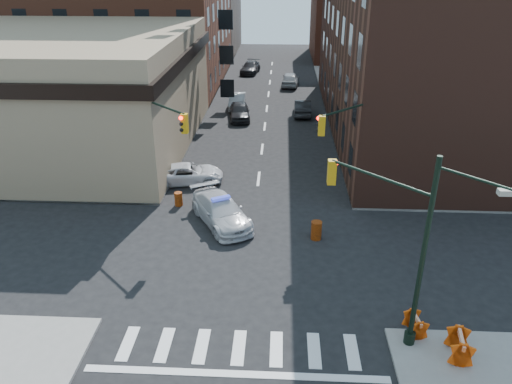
# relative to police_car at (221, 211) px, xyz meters

# --- Properties ---
(ground) EXTENTS (140.00, 140.00, 0.00)m
(ground) POSITION_rel_police_car_xyz_m (1.88, -3.47, -0.79)
(ground) COLOR black
(ground) RESTS_ON ground
(sidewalk_nw) EXTENTS (34.00, 54.50, 0.15)m
(sidewalk_nw) POSITION_rel_police_car_xyz_m (-21.12, 29.28, -0.71)
(sidewalk_nw) COLOR gray
(sidewalk_nw) RESTS_ON ground
(sidewalk_ne) EXTENTS (34.00, 54.50, 0.15)m
(sidewalk_ne) POSITION_rel_police_car_xyz_m (24.88, 29.28, -0.71)
(sidewalk_ne) COLOR gray
(sidewalk_ne) RESTS_ON ground
(bank_building) EXTENTS (22.00, 22.00, 9.00)m
(bank_building) POSITION_rel_police_car_xyz_m (-15.12, 13.03, 3.71)
(bank_building) COLOR #89765A
(bank_building) RESTS_ON ground
(commercial_row_ne) EXTENTS (14.00, 34.00, 14.00)m
(commercial_row_ne) POSITION_rel_police_car_xyz_m (14.88, 19.03, 6.21)
(commercial_row_ne) COLOR #46261C
(commercial_row_ne) RESTS_ON ground
(filler_nw) EXTENTS (20.00, 18.00, 16.00)m
(filler_nw) POSITION_rel_police_car_xyz_m (-14.12, 58.53, 7.21)
(filler_nw) COLOR brown
(filler_nw) RESTS_ON ground
(filler_ne) EXTENTS (16.00, 16.00, 12.00)m
(filler_ne) POSITION_rel_police_car_xyz_m (15.88, 54.53, 5.21)
(filler_ne) COLOR brown
(filler_ne) RESTS_ON ground
(signal_pole_se) EXTENTS (5.40, 5.27, 8.00)m
(signal_pole_se) POSITION_rel_police_car_xyz_m (7.92, -8.99, 3.83)
(signal_pole_se) COLOR black
(signal_pole_se) RESTS_ON sidewalk_se
(signal_pole_nw) EXTENTS (3.58, 3.67, 8.00)m
(signal_pole_nw) POSITION_rel_police_car_xyz_m (-3.97, 1.87, 3.55)
(signal_pole_nw) COLOR black
(signal_pole_nw) RESTS_ON sidewalk_nw
(signal_pole_ne) EXTENTS (3.67, 3.58, 8.00)m
(signal_pole_ne) POSITION_rel_police_car_xyz_m (7.72, 1.88, 3.55)
(signal_pole_ne) COLOR black
(signal_pole_ne) RESTS_ON sidewalk_ne
(tree_ne_near) EXTENTS (3.00, 3.00, 4.85)m
(tree_ne_near) POSITION_rel_police_car_xyz_m (9.38, 22.53, 2.70)
(tree_ne_near) COLOR black
(tree_ne_near) RESTS_ON sidewalk_ne
(tree_ne_far) EXTENTS (3.00, 3.00, 4.85)m
(tree_ne_far) POSITION_rel_police_car_xyz_m (9.38, 30.53, 2.70)
(tree_ne_far) COLOR black
(tree_ne_far) RESTS_ON sidewalk_ne
(police_car) EXTENTS (4.58, 5.82, 1.58)m
(police_car) POSITION_rel_police_car_xyz_m (0.00, 0.00, 0.00)
(police_car) COLOR silver
(police_car) RESTS_ON ground
(pickup) EXTENTS (5.17, 3.07, 1.35)m
(pickup) POSITION_rel_police_car_xyz_m (-2.94, 5.64, -0.12)
(pickup) COLOR silver
(pickup) RESTS_ON ground
(parked_car_wnear) EXTENTS (2.38, 4.83, 1.59)m
(parked_car_wnear) POSITION_rel_police_car_xyz_m (-0.62, 20.70, 0.00)
(parked_car_wnear) COLOR black
(parked_car_wnear) RESTS_ON ground
(parked_car_wfar) EXTENTS (1.67, 4.55, 1.49)m
(parked_car_wfar) POSITION_rel_police_car_xyz_m (-1.15, 24.55, -0.04)
(parked_car_wfar) COLOR gray
(parked_car_wfar) RESTS_ON ground
(parked_car_wdeep) EXTENTS (2.76, 5.39, 1.50)m
(parked_car_wdeep) POSITION_rel_police_car_xyz_m (-0.89, 41.73, -0.04)
(parked_car_wdeep) COLOR black
(parked_car_wdeep) RESTS_ON ground
(parked_car_enear) EXTENTS (1.65, 4.56, 1.49)m
(parked_car_enear) POSITION_rel_police_car_xyz_m (5.46, 22.43, -0.04)
(parked_car_enear) COLOR black
(parked_car_enear) RESTS_ON ground
(parked_car_efar) EXTENTS (2.36, 4.96, 1.64)m
(parked_car_efar) POSITION_rel_police_car_xyz_m (4.38, 34.67, 0.03)
(parked_car_efar) COLOR #92959A
(parked_car_efar) RESTS_ON ground
(pedestrian_a) EXTENTS (0.77, 0.70, 1.77)m
(pedestrian_a) POSITION_rel_police_car_xyz_m (-8.81, 4.38, 0.25)
(pedestrian_a) COLOR black
(pedestrian_a) RESTS_ON sidewalk_nw
(pedestrian_b) EXTENTS (0.80, 0.63, 1.62)m
(pedestrian_b) POSITION_rel_police_car_xyz_m (-7.53, 4.74, 0.17)
(pedestrian_b) COLOR black
(pedestrian_b) RESTS_ON sidewalk_nw
(pedestrian_c) EXTENTS (0.92, 1.03, 1.68)m
(pedestrian_c) POSITION_rel_police_car_xyz_m (-10.79, 3.30, 0.20)
(pedestrian_c) COLOR #1C222B
(pedestrian_c) RESTS_ON sidewalk_nw
(barrel_road) EXTENTS (0.73, 0.73, 1.05)m
(barrel_road) POSITION_rel_police_car_xyz_m (5.44, -1.53, -0.26)
(barrel_road) COLOR #CF4109
(barrel_road) RESTS_ON ground
(barrel_bank) EXTENTS (0.52, 0.52, 0.88)m
(barrel_bank) POSITION_rel_police_car_xyz_m (-2.93, 2.13, -0.35)
(barrel_bank) COLOR #DB5C0A
(barrel_bank) RESTS_ON ground
(barricade_se_a) EXTENTS (0.72, 1.19, 0.84)m
(barricade_se_a) POSITION_rel_police_car_xyz_m (9.03, -9.17, -0.22)
(barricade_se_a) COLOR #C15109
(barricade_se_a) RESTS_ON sidewalk_se
(barricade_se_b) EXTENTS (0.88, 1.46, 1.03)m
(barricade_se_b) POSITION_rel_police_car_xyz_m (10.38, -10.47, -0.12)
(barricade_se_b) COLOR red
(barricade_se_b) RESTS_ON sidewalk_se
(barricade_nw_a) EXTENTS (1.37, 0.73, 1.01)m
(barricade_nw_a) POSITION_rel_police_car_xyz_m (-6.66, 4.53, -0.14)
(barricade_nw_a) COLOR red
(barricade_nw_a) RESTS_ON sidewalk_nw
(barricade_nw_b) EXTENTS (1.37, 0.90, 0.94)m
(barricade_nw_b) POSITION_rel_police_car_xyz_m (-9.44, 4.53, -0.17)
(barricade_nw_b) COLOR #DC3E0A
(barricade_nw_b) RESTS_ON sidewalk_nw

